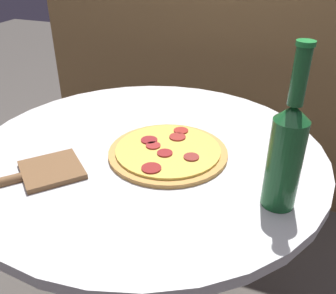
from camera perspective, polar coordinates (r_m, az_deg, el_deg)
name	(u,v)px	position (r m, az deg, el deg)	size (l,w,h in m)	color
table	(150,195)	(1.00, -2.81, -7.31)	(0.85, 0.85, 0.69)	silver
fence_panel	(229,40)	(1.67, 9.35, 15.82)	(1.79, 0.04, 1.50)	olive
pizza	(168,151)	(0.88, -0.01, -0.68)	(0.28, 0.28, 0.02)	#C68E47
beer_bottle	(286,151)	(0.70, 17.57, -0.65)	(0.06, 0.06, 0.31)	#195628
pizza_paddle	(33,175)	(0.86, -19.92, -3.98)	(0.24, 0.26, 0.02)	brown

